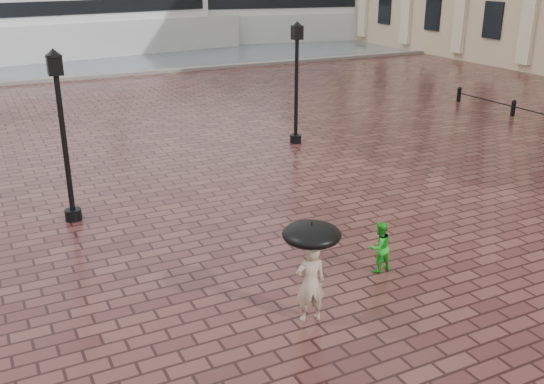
# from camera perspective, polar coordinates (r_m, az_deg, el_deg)

# --- Properties ---
(ground) EXTENTS (300.00, 300.00, 0.00)m
(ground) POSITION_cam_1_polar(r_m,az_deg,el_deg) (11.78, 23.10, -14.55)
(ground) COLOR #3C1C1B
(ground) RESTS_ON ground
(harbour_water) EXTENTS (240.00, 240.00, 0.00)m
(harbour_water) POSITION_cam_1_polar(r_m,az_deg,el_deg) (98.39, -22.66, 15.33)
(harbour_water) COLOR #434B51
(harbour_water) RESTS_ON ground
(quay_edge) EXTENTS (80.00, 0.60, 0.30)m
(quay_edge) POSITION_cam_1_polar(r_m,az_deg,el_deg) (39.21, -14.72, 10.46)
(quay_edge) COLOR slate
(quay_edge) RESTS_ON ground
(street_lamps) EXTENTS (15.44, 12.44, 4.40)m
(street_lamps) POSITION_cam_1_polar(r_m,az_deg,el_deg) (21.79, -18.52, 8.61)
(street_lamps) COLOR black
(street_lamps) RESTS_ON ground
(adult_pedestrian) EXTENTS (0.65, 0.49, 1.61)m
(adult_pedestrian) POSITION_cam_1_polar(r_m,az_deg,el_deg) (11.62, 3.64, -8.55)
(adult_pedestrian) COLOR tan
(adult_pedestrian) RESTS_ON ground
(child_pedestrian) EXTENTS (0.61, 0.49, 1.18)m
(child_pedestrian) POSITION_cam_1_polar(r_m,az_deg,el_deg) (13.69, 10.07, -5.11)
(child_pedestrian) COLOR green
(child_pedestrian) RESTS_ON ground
(ferry_near) EXTENTS (27.39, 10.84, 8.76)m
(ferry_near) POSITION_cam_1_polar(r_m,az_deg,el_deg) (49.66, -18.78, 15.14)
(ferry_near) COLOR silver
(ferry_near) RESTS_ON ground
(ferry_far) EXTENTS (25.46, 10.13, 8.14)m
(ferry_far) POSITION_cam_1_polar(r_m,az_deg,el_deg) (57.01, -1.24, 16.56)
(ferry_far) COLOR silver
(ferry_far) RESTS_ON ground
(umbrella) EXTENTS (1.10, 1.10, 1.12)m
(umbrella) POSITION_cam_1_polar(r_m,az_deg,el_deg) (11.16, 3.75, -4.01)
(umbrella) COLOR black
(umbrella) RESTS_ON ground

